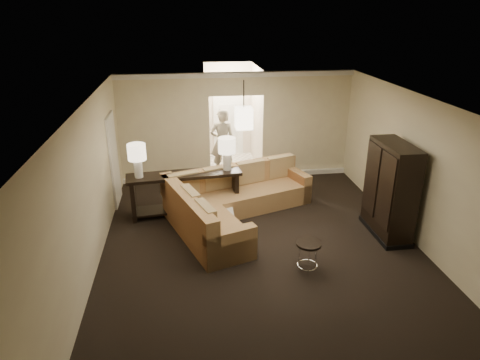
{
  "coord_description": "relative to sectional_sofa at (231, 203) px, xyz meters",
  "views": [
    {
      "loc": [
        -1.36,
        -6.68,
        4.3
      ],
      "look_at": [
        -0.29,
        1.2,
        1.06
      ],
      "focal_mm": 32.0,
      "sensor_mm": 36.0,
      "label": 1
    }
  ],
  "objects": [
    {
      "name": "ground",
      "position": [
        0.44,
        -1.57,
        -0.39
      ],
      "size": [
        8.0,
        8.0,
        0.0
      ],
      "primitive_type": "plane",
      "color": "black",
      "rests_on": "ground"
    },
    {
      "name": "wall_back",
      "position": [
        0.44,
        2.43,
        1.01
      ],
      "size": [
        6.0,
        0.04,
        2.8
      ],
      "primitive_type": "cube",
      "color": "beige",
      "rests_on": "ground"
    },
    {
      "name": "wall_left",
      "position": [
        -2.56,
        -1.57,
        1.01
      ],
      "size": [
        0.04,
        8.0,
        2.8
      ],
      "primitive_type": "cube",
      "color": "beige",
      "rests_on": "ground"
    },
    {
      "name": "wall_right",
      "position": [
        3.44,
        -1.57,
        1.01
      ],
      "size": [
        0.04,
        8.0,
        2.8
      ],
      "primitive_type": "cube",
      "color": "beige",
      "rests_on": "ground"
    },
    {
      "name": "ceiling",
      "position": [
        0.44,
        -1.57,
        2.41
      ],
      "size": [
        6.0,
        8.0,
        0.02
      ],
      "primitive_type": "cube",
      "color": "silver",
      "rests_on": "wall_back"
    },
    {
      "name": "crown_molding",
      "position": [
        0.44,
        2.38,
        2.34
      ],
      "size": [
        6.0,
        0.1,
        0.12
      ],
      "primitive_type": "cube",
      "color": "white",
      "rests_on": "wall_back"
    },
    {
      "name": "baseboard",
      "position": [
        0.44,
        2.38,
        -0.33
      ],
      "size": [
        6.0,
        0.1,
        0.12
      ],
      "primitive_type": "cube",
      "color": "white",
      "rests_on": "ground"
    },
    {
      "name": "side_door",
      "position": [
        -2.53,
        1.23,
        0.66
      ],
      "size": [
        0.05,
        0.9,
        2.1
      ],
      "primitive_type": "cube",
      "color": "white",
      "rests_on": "ground"
    },
    {
      "name": "foyer",
      "position": [
        0.44,
        3.78,
        0.91
      ],
      "size": [
        1.44,
        2.02,
        2.8
      ],
      "color": "white",
      "rests_on": "ground"
    },
    {
      "name": "sectional_sofa",
      "position": [
        0.0,
        0.0,
        0.0
      ],
      "size": [
        3.45,
        3.45,
        0.98
      ],
      "rotation": [
        0.0,
        0.0,
        0.33
      ],
      "color": "brown",
      "rests_on": "ground"
    },
    {
      "name": "coffee_table",
      "position": [
        -0.43,
        -0.57,
        -0.21
      ],
      "size": [
        0.92,
        0.92,
        0.37
      ],
      "rotation": [
        0.0,
        0.0,
        -0.04
      ],
      "color": "silver",
      "rests_on": "ground"
    },
    {
      "name": "console_table",
      "position": [
        -0.96,
        0.43,
        0.17
      ],
      "size": [
        2.51,
        0.81,
        0.95
      ],
      "rotation": [
        0.0,
        0.0,
        0.1
      ],
      "color": "black",
      "rests_on": "ground"
    },
    {
      "name": "armoire",
      "position": [
        3.04,
        -1.04,
        0.52
      ],
      "size": [
        0.57,
        1.33,
        1.91
      ],
      "color": "black",
      "rests_on": "ground"
    },
    {
      "name": "drink_table",
      "position": [
        1.11,
        -2.11,
        0.0
      ],
      "size": [
        0.44,
        0.44,
        0.55
      ],
      "rotation": [
        0.0,
        0.0,
        0.31
      ],
      "color": "black",
      "rests_on": "ground"
    },
    {
      "name": "table_lamp_left",
      "position": [
        -1.9,
        0.34,
        1.04
      ],
      "size": [
        0.38,
        0.38,
        0.73
      ],
      "color": "white",
      "rests_on": "console_table"
    },
    {
      "name": "table_lamp_right",
      "position": [
        -0.01,
        0.53,
        1.04
      ],
      "size": [
        0.38,
        0.38,
        0.73
      ],
      "color": "white",
      "rests_on": "console_table"
    },
    {
      "name": "pendant_light",
      "position": [
        0.44,
        1.13,
        1.56
      ],
      "size": [
        0.38,
        0.38,
        1.09
      ],
      "color": "black",
      "rests_on": "ceiling"
    },
    {
      "name": "person",
      "position": [
        0.1,
        2.73,
        0.61
      ],
      "size": [
        0.73,
        0.49,
        2.0
      ],
      "primitive_type": "imported",
      "rotation": [
        0.0,
        0.0,
        3.14
      ],
      "color": "beige",
      "rests_on": "ground"
    }
  ]
}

